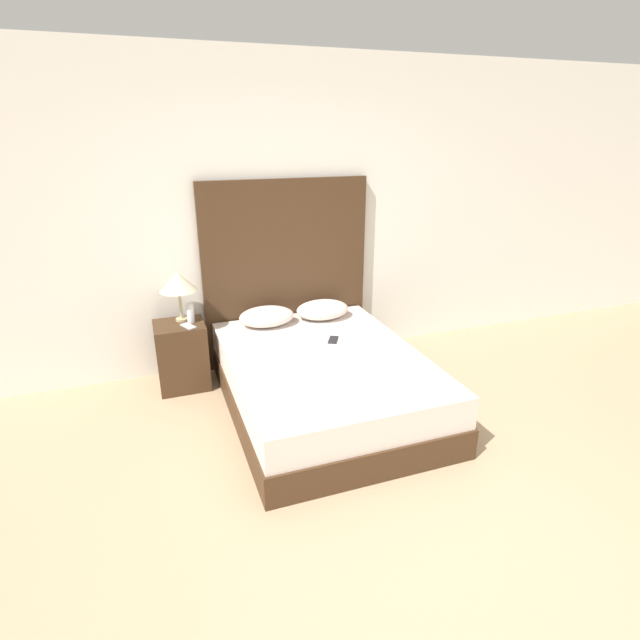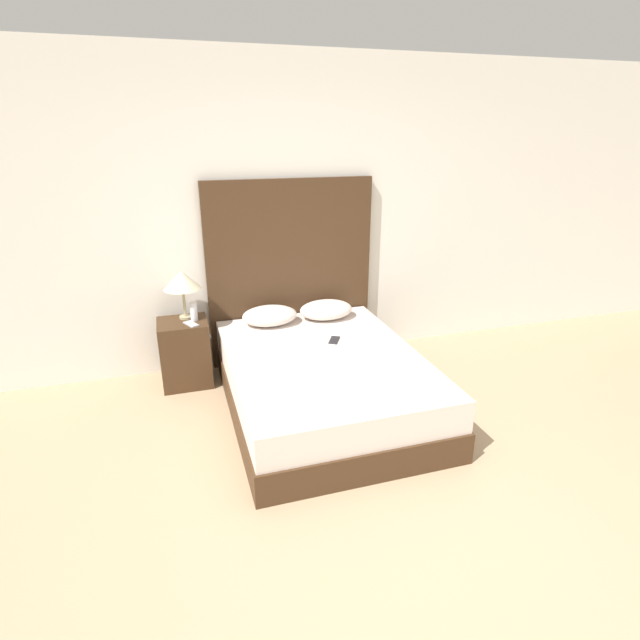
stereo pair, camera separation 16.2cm
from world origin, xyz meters
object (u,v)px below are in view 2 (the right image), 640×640
(phone_on_bed, at_px, (334,340))
(phone_on_nightstand, at_px, (191,324))
(table_lamp, at_px, (182,281))
(bed, at_px, (324,382))
(nightstand, at_px, (185,353))

(phone_on_bed, bearing_deg, phone_on_nightstand, 158.91)
(phone_on_bed, distance_m, table_lamp, 1.35)
(bed, distance_m, phone_on_nightstand, 1.20)
(phone_on_bed, xyz_separation_m, phone_on_nightstand, (-1.10, 0.42, 0.11))
(nightstand, bearing_deg, bed, -36.85)
(phone_on_bed, relative_size, phone_on_nightstand, 1.00)
(bed, relative_size, phone_on_nightstand, 11.77)
(bed, bearing_deg, phone_on_nightstand, 144.81)
(phone_on_bed, distance_m, phone_on_nightstand, 1.19)
(table_lamp, distance_m, phone_on_nightstand, 0.37)
(phone_on_bed, xyz_separation_m, table_lamp, (-1.13, 0.59, 0.44))
(bed, xyz_separation_m, table_lamp, (-0.97, 0.83, 0.68))
(phone_on_nightstand, bearing_deg, nightstand, 126.47)
(table_lamp, bearing_deg, bed, -40.47)
(phone_on_nightstand, bearing_deg, bed, -35.19)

